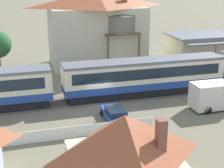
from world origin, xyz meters
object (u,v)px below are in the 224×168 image
(passenger_train, at_px, (146,75))
(station_building, at_px, (199,49))
(delivery_truck_cream, at_px, (216,96))
(parked_car_blue, at_px, (115,115))
(station_house_terracotta_roof, at_px, (97,28))
(cottage_terracotta_roof_2, at_px, (125,153))
(water_tower, at_px, (119,23))

(passenger_train, bearing_deg, station_building, 40.19)
(station_building, xyz_separation_m, delivery_truck_cream, (-7.30, -16.45, -0.86))
(parked_car_blue, bearing_deg, station_house_terracotta_roof, -8.74)
(cottage_terracotta_roof_2, bearing_deg, parked_car_blue, 76.55)
(parked_car_blue, bearing_deg, water_tower, -17.97)
(station_house_terracotta_roof, relative_size, water_tower, 1.80)
(station_house_terracotta_roof, relative_size, delivery_truck_cream, 2.64)
(station_house_terracotta_roof, xyz_separation_m, water_tower, (2.58, -2.63, 1.01))
(station_house_terracotta_roof, xyz_separation_m, parked_car_blue, (-3.07, -20.13, -4.81))
(cottage_terracotta_roof_2, relative_size, parked_car_blue, 1.54)
(passenger_train, xyz_separation_m, delivery_truck_cream, (5.18, -5.91, -0.87))
(delivery_truck_cream, bearing_deg, station_building, 66.07)
(station_building, distance_m, cottage_terracotta_roof_2, 33.85)
(station_building, bearing_deg, cottage_terracotta_roof_2, -126.98)
(delivery_truck_cream, bearing_deg, cottage_terracotta_roof_2, -140.97)
(passenger_train, distance_m, water_tower, 12.18)
(station_building, xyz_separation_m, station_house_terracotta_roof, (-14.79, 3.53, 3.19))
(passenger_train, xyz_separation_m, station_house_terracotta_roof, (-2.32, 14.07, 3.17))
(station_house_terracotta_roof, bearing_deg, cottage_terracotta_roof_2, -100.32)
(station_building, bearing_deg, delivery_truck_cream, -113.93)
(station_building, relative_size, water_tower, 1.15)
(station_house_terracotta_roof, height_order, cottage_terracotta_roof_2, station_house_terracotta_roof)
(station_building, height_order, cottage_terracotta_roof_2, cottage_terracotta_roof_2)
(station_building, distance_m, station_house_terracotta_roof, 15.54)
(passenger_train, height_order, parked_car_blue, passenger_train)
(water_tower, xyz_separation_m, parked_car_blue, (-5.65, -17.51, -5.81))
(passenger_train, relative_size, water_tower, 7.18)
(water_tower, bearing_deg, station_house_terracotta_roof, 134.51)
(passenger_train, relative_size, delivery_truck_cream, 10.53)
(station_building, relative_size, station_house_terracotta_roof, 0.64)
(station_building, relative_size, delivery_truck_cream, 1.68)
(station_house_terracotta_roof, bearing_deg, water_tower, -45.49)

